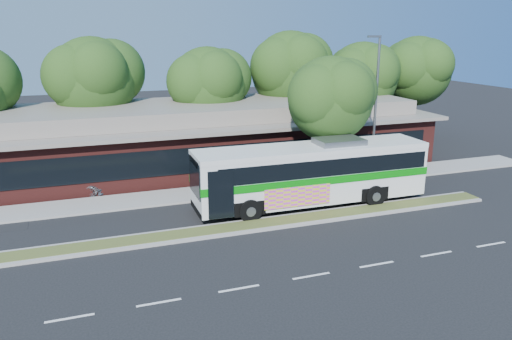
% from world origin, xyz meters
% --- Properties ---
extents(ground, '(120.00, 120.00, 0.00)m').
position_xyz_m(ground, '(0.00, 0.00, 0.00)').
color(ground, black).
rests_on(ground, ground).
extents(median_strip, '(26.00, 1.10, 0.15)m').
position_xyz_m(median_strip, '(0.00, 0.60, 0.07)').
color(median_strip, '#4B4F21').
rests_on(median_strip, ground).
extents(sidewalk, '(44.00, 2.60, 0.12)m').
position_xyz_m(sidewalk, '(0.00, 6.40, 0.06)').
color(sidewalk, gray).
rests_on(sidewalk, ground).
extents(plaza_building, '(33.20, 11.20, 4.45)m').
position_xyz_m(plaza_building, '(0.00, 12.99, 2.13)').
color(plaza_building, '#511C19').
rests_on(plaza_building, ground).
extents(lamp_post, '(0.93, 0.18, 9.07)m').
position_xyz_m(lamp_post, '(9.56, 6.00, 4.90)').
color(lamp_post, slate).
rests_on(lamp_post, ground).
extents(tree_bg_b, '(6.69, 6.00, 9.00)m').
position_xyz_m(tree_bg_b, '(-6.57, 16.14, 6.14)').
color(tree_bg_b, black).
rests_on(tree_bg_b, ground).
extents(tree_bg_c, '(6.24, 5.60, 8.26)m').
position_xyz_m(tree_bg_c, '(1.40, 15.13, 5.59)').
color(tree_bg_c, black).
rests_on(tree_bg_c, ground).
extents(tree_bg_d, '(6.91, 6.20, 9.37)m').
position_xyz_m(tree_bg_d, '(8.45, 16.15, 6.42)').
color(tree_bg_d, black).
rests_on(tree_bg_d, ground).
extents(tree_bg_e, '(6.47, 5.80, 8.50)m').
position_xyz_m(tree_bg_e, '(14.42, 15.14, 5.74)').
color(tree_bg_e, black).
rests_on(tree_bg_e, ground).
extents(tree_bg_f, '(6.69, 6.00, 8.92)m').
position_xyz_m(tree_bg_f, '(20.43, 16.14, 6.06)').
color(tree_bg_f, black).
rests_on(tree_bg_f, ground).
extents(transit_bus, '(13.06, 3.19, 3.65)m').
position_xyz_m(transit_bus, '(3.65, 2.61, 2.03)').
color(transit_bus, silver).
rests_on(transit_bus, ground).
extents(sedan, '(4.56, 2.58, 1.25)m').
position_xyz_m(sedan, '(-9.00, 9.06, 0.62)').
color(sedan, '#9E9FA5').
rests_on(sedan, ground).
extents(sidewalk_tree, '(5.65, 5.07, 7.96)m').
position_xyz_m(sidewalk_tree, '(6.37, 5.42, 5.55)').
color(sidewalk_tree, black).
rests_on(sidewalk_tree, ground).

